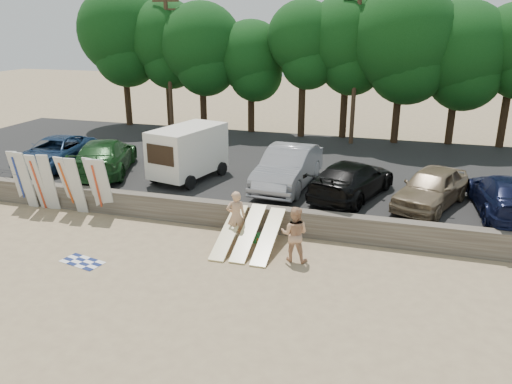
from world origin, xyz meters
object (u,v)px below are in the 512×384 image
(box_trailer, at_px, (188,150))
(beachgoer_b, at_px, (295,234))
(car_2, at_px, (288,167))
(car_4, at_px, (431,187))
(car_5, at_px, (505,195))
(car_1, at_px, (105,156))
(beachgoer_a, at_px, (236,216))
(car_3, at_px, (352,179))
(cooler, at_px, (255,238))
(car_0, at_px, (55,152))

(box_trailer, relative_size, beachgoer_b, 2.17)
(car_2, relative_size, car_4, 1.20)
(car_5, bearing_deg, beachgoer_b, 30.12)
(car_2, relative_size, beachgoer_b, 2.82)
(car_1, height_order, beachgoer_a, car_1)
(car_2, bearing_deg, beachgoer_b, -71.04)
(box_trailer, distance_m, car_5, 13.52)
(car_3, distance_m, cooler, 5.26)
(car_1, xyz_separation_m, car_4, (15.12, -0.32, -0.06))
(car_4, height_order, car_5, car_4)
(car_2, height_order, car_4, car_2)
(car_2, xyz_separation_m, car_4, (6.05, -0.75, -0.12))
(car_1, height_order, beachgoer_b, car_1)
(car_2, relative_size, car_3, 1.04)
(car_2, bearing_deg, car_3, -7.03)
(beachgoer_b, bearing_deg, car_1, -27.29)
(car_2, distance_m, car_4, 6.10)
(car_1, relative_size, car_4, 1.26)
(box_trailer, relative_size, car_2, 0.77)
(cooler, bearing_deg, car_5, 13.84)
(box_trailer, height_order, car_2, box_trailer)
(car_1, bearing_deg, car_0, -26.79)
(box_trailer, xyz_separation_m, car_3, (7.63, -0.36, -0.62))
(beachgoer_b, height_order, cooler, beachgoer_b)
(car_0, distance_m, beachgoer_a, 12.32)
(box_trailer, relative_size, cooler, 11.10)
(car_3, bearing_deg, car_2, 7.30)
(car_5, relative_size, beachgoer_b, 2.69)
(box_trailer, distance_m, cooler, 6.72)
(box_trailer, height_order, beachgoer_a, box_trailer)
(car_1, xyz_separation_m, car_5, (17.81, -0.41, -0.08))
(box_trailer, bearing_deg, car_1, -163.26)
(car_4, xyz_separation_m, cooler, (-6.17, -3.89, -1.32))
(beachgoer_a, distance_m, beachgoer_b, 2.58)
(car_5, bearing_deg, box_trailer, -6.94)
(box_trailer, relative_size, car_4, 0.92)
(car_5, height_order, beachgoer_b, car_5)
(car_0, relative_size, car_1, 0.91)
(car_1, xyz_separation_m, cooler, (8.94, -4.22, -1.38))
(box_trailer, xyz_separation_m, car_5, (13.49, -0.67, -0.63))
(car_2, distance_m, beachgoer_a, 4.89)
(car_0, xyz_separation_m, car_5, (20.95, -0.75, 0.03))
(car_3, height_order, beachgoer_a, car_3)
(car_1, relative_size, beachgoer_a, 2.96)
(car_5, bearing_deg, car_0, -6.15)
(box_trailer, distance_m, beachgoer_a, 6.15)
(car_1, bearing_deg, car_4, 158.13)
(car_3, height_order, cooler, car_3)
(car_4, distance_m, beachgoer_b, 6.69)
(car_4, bearing_deg, car_3, -161.86)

